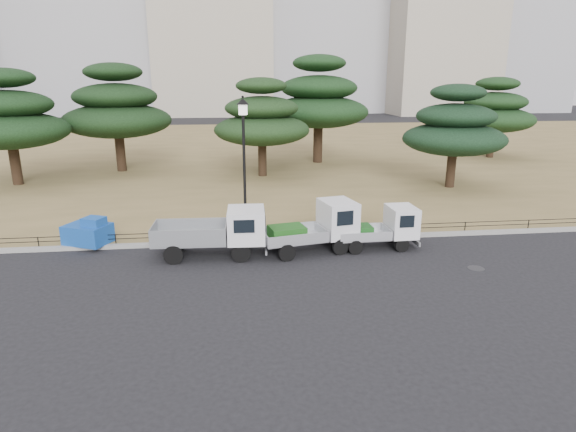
{
  "coord_description": "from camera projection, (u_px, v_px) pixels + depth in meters",
  "views": [
    {
      "loc": [
        -2.2,
        -16.56,
        6.56
      ],
      "look_at": [
        0.0,
        2.0,
        1.3
      ],
      "focal_mm": 30.0,
      "sensor_mm": 36.0,
      "label": 1
    }
  ],
  "objects": [
    {
      "name": "pine_center_left",
      "position": [
        262.0,
        120.0,
        32.72
      ],
      "size": [
        6.55,
        6.55,
        6.66
      ],
      "color": "black",
      "rests_on": "lawn"
    },
    {
      "name": "curb",
      "position": [
        286.0,
        240.0,
        20.32
      ],
      "size": [
        120.0,
        0.25,
        0.16
      ],
      "primitive_type": "cube",
      "color": "gray",
      "rests_on": "ground"
    },
    {
      "name": "pine_west_near",
      "position": [
        117.0,
        110.0,
        34.38
      ],
      "size": [
        7.67,
        7.67,
        7.67
      ],
      "color": "black",
      "rests_on": "lawn"
    },
    {
      "name": "manhole",
      "position": [
        476.0,
        268.0,
        17.44
      ],
      "size": [
        0.6,
        0.6,
        0.01
      ],
      "primitive_type": "cylinder",
      "color": "#2D2D30",
      "rests_on": "ground"
    },
    {
      "name": "street_lamp",
      "position": [
        244.0,
        146.0,
        19.34
      ],
      "size": [
        0.52,
        0.52,
        5.76
      ],
      "color": "black",
      "rests_on": "lawn"
    },
    {
      "name": "pine_center_right",
      "position": [
        319.0,
        101.0,
        38.05
      ],
      "size": [
        7.93,
        7.93,
        8.41
      ],
      "color": "black",
      "rests_on": "lawn"
    },
    {
      "name": "pipe_fence",
      "position": [
        286.0,
        231.0,
        20.36
      ],
      "size": [
        38.0,
        0.04,
        0.4
      ],
      "color": "black",
      "rests_on": "lawn"
    },
    {
      "name": "pine_west_far",
      "position": [
        8.0,
        119.0,
        29.79
      ],
      "size": [
        7.12,
        7.12,
        7.2
      ],
      "color": "black",
      "rests_on": "lawn"
    },
    {
      "name": "pine_east_far",
      "position": [
        495.0,
        112.0,
        40.84
      ],
      "size": [
        6.72,
        6.72,
        6.75
      ],
      "color": "black",
      "rests_on": "lawn"
    },
    {
      "name": "truck_kei_front",
      "position": [
        316.0,
        227.0,
        19.02
      ],
      "size": [
        3.97,
        2.29,
        1.98
      ],
      "rotation": [
        0.0,
        0.0,
        0.21
      ],
      "color": "black",
      "rests_on": "ground"
    },
    {
      "name": "tarp_pile",
      "position": [
        88.0,
        233.0,
        19.59
      ],
      "size": [
        2.05,
        1.82,
        1.12
      ],
      "rotation": [
        0.0,
        0.0,
        -0.43
      ],
      "color": "#1751B3",
      "rests_on": "lawn"
    },
    {
      "name": "truck_large",
      "position": [
        217.0,
        231.0,
        18.44
      ],
      "size": [
        4.3,
        1.85,
        1.85
      ],
      "rotation": [
        0.0,
        0.0,
        -0.04
      ],
      "color": "black",
      "rests_on": "ground"
    },
    {
      "name": "truck_kei_rear",
      "position": [
        382.0,
        228.0,
        19.42
      ],
      "size": [
        3.26,
        1.48,
        1.69
      ],
      "rotation": [
        0.0,
        0.0,
        0.03
      ],
      "color": "black",
      "rests_on": "ground"
    },
    {
      "name": "lawn",
      "position": [
        254.0,
        150.0,
        47.08
      ],
      "size": [
        120.0,
        56.0,
        0.15
      ],
      "primitive_type": "cube",
      "color": "olive",
      "rests_on": "ground"
    },
    {
      "name": "ground",
      "position": [
        294.0,
        264.0,
        17.85
      ],
      "size": [
        220.0,
        220.0,
        0.0
      ],
      "primitive_type": "plane",
      "color": "black"
    },
    {
      "name": "pine_east_near",
      "position": [
        455.0,
        129.0,
        29.2
      ],
      "size": [
        6.2,
        6.2,
        6.26
      ],
      "color": "black",
      "rests_on": "lawn"
    }
  ]
}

